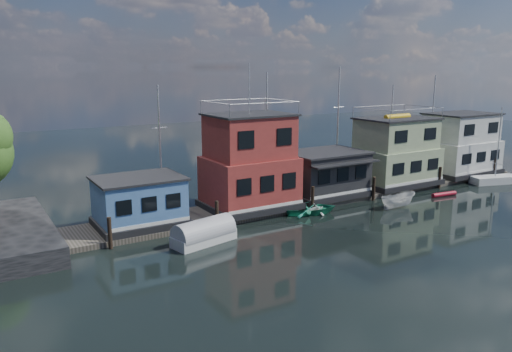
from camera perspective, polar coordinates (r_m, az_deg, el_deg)
ground at (r=38.95m, az=19.55°, el=-6.26°), size 160.00×160.00×0.00m
dock at (r=46.99m, az=8.24°, el=-2.27°), size 48.00×5.00×0.40m
houseboat_blue at (r=37.97m, az=-13.20°, el=-2.86°), size 6.40×4.90×3.66m
houseboat_red at (r=41.35m, az=-0.74°, el=1.40°), size 7.40×5.90×11.86m
houseboat_dark at (r=46.16m, az=7.86°, el=0.30°), size 7.40×6.10×4.06m
houseboat_green at (r=52.03m, az=15.63°, el=2.59°), size 8.40×5.90×7.03m
houseboat_white at (r=59.66m, az=22.25°, el=3.31°), size 8.40×5.90×6.66m
pilings at (r=44.50m, az=10.23°, el=-1.97°), size 42.28×0.28×2.20m
background_masts at (r=53.54m, az=8.29°, el=5.34°), size 36.40×0.16×12.00m
dinghy_teal at (r=41.80m, az=6.25°, el=-3.70°), size 5.20×4.46×0.91m
motorboat at (r=44.85m, az=15.92°, el=-2.71°), size 3.63×1.70×1.35m
tarp_runabout at (r=34.87m, az=-5.98°, el=-6.56°), size 4.86×2.77×1.86m
dinghy_white at (r=41.61m, az=6.79°, el=-3.73°), size 2.14×1.94×0.99m
red_kayak at (r=50.38m, az=20.71°, el=-1.96°), size 2.81×0.72×0.41m
day_sailer at (r=58.01m, az=25.62°, el=-0.33°), size 5.31×3.09×7.96m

